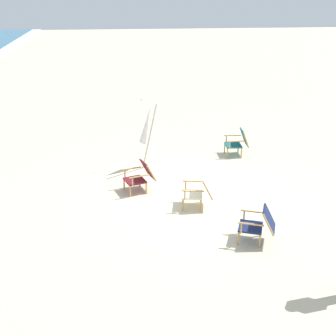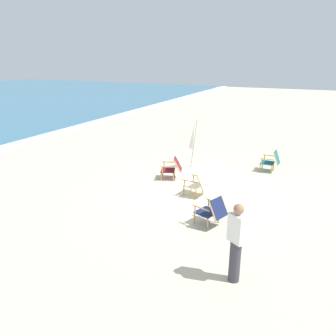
# 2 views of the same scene
# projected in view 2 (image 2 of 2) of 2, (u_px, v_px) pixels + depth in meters

# --- Properties ---
(ground_plane) EXTENTS (80.00, 80.00, 0.00)m
(ground_plane) POSITION_uv_depth(u_px,v_px,m) (209.00, 190.00, 10.74)
(ground_plane) COLOR beige
(beach_chair_back_left) EXTENTS (0.61, 0.70, 0.81)m
(beach_chair_back_left) POSITION_uv_depth(u_px,v_px,m) (272.00, 160.00, 12.42)
(beach_chair_back_left) COLOR #196066
(beach_chair_back_left) RESTS_ON ground
(beach_chair_mid_center) EXTENTS (0.68, 0.82, 0.79)m
(beach_chair_mid_center) POSITION_uv_depth(u_px,v_px,m) (198.00, 183.00, 10.21)
(beach_chair_mid_center) COLOR beige
(beach_chair_mid_center) RESTS_ON ground
(beach_chair_front_right) EXTENTS (0.79, 0.89, 0.79)m
(beach_chair_front_right) POSITION_uv_depth(u_px,v_px,m) (212.00, 210.00, 8.37)
(beach_chair_front_right) COLOR #19234C
(beach_chair_front_right) RESTS_ON ground
(beach_chair_back_right) EXTENTS (0.78, 0.89, 0.79)m
(beach_chair_back_right) POSITION_uv_depth(u_px,v_px,m) (172.00, 168.00, 11.63)
(beach_chair_back_right) COLOR maroon
(beach_chair_back_right) RESTS_ON ground
(umbrella_furled_white) EXTENTS (0.62, 0.54, 2.05)m
(umbrella_furled_white) POSITION_uv_depth(u_px,v_px,m) (193.00, 135.00, 12.44)
(umbrella_furled_white) COLOR #B7B2A8
(umbrella_furled_white) RESTS_ON ground
(person_near_chairs) EXTENTS (0.35, 0.39, 1.63)m
(person_near_chairs) POSITION_uv_depth(u_px,v_px,m) (236.00, 243.00, 6.14)
(person_near_chairs) COLOR #383842
(person_near_chairs) RESTS_ON ground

